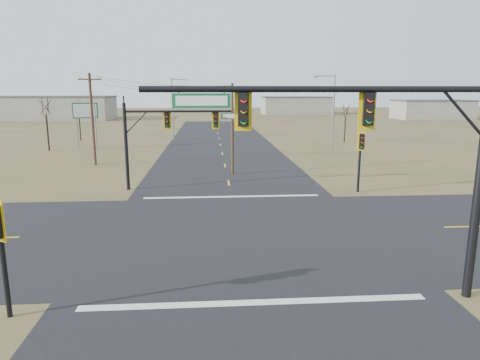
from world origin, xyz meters
name	(u,v)px	position (x,y,z in m)	size (l,w,h in m)	color
ground	(239,233)	(0.00, 0.00, 0.00)	(320.00, 320.00, 0.00)	brown
road_ew	(239,232)	(0.00, 0.00, 0.01)	(160.00, 14.00, 0.02)	black
road_ns	(239,232)	(0.00, 0.00, 0.01)	(14.00, 160.00, 0.02)	black
stop_bar_near	(255,302)	(0.00, -7.50, 0.03)	(12.00, 0.40, 0.01)	silver
stop_bar_far	(232,197)	(0.00, 7.50, 0.03)	(12.00, 0.40, 0.01)	silver
mast_arm_near	(381,138)	(4.07, -7.50, 5.67)	(11.35, 0.49, 7.83)	black
mast_arm_far	(170,127)	(-4.30, 10.32, 4.58)	(8.83, 0.42, 6.31)	black
pedestal_signal_ne	(361,148)	(9.19, 8.29, 3.21)	(0.65, 0.56, 4.39)	black
utility_pole_near	(232,127)	(0.50, 15.52, 4.10)	(1.91, 0.23, 7.78)	#452E1D
utility_pole_far	(92,118)	(-12.70, 21.43, 4.60)	(2.15, 0.25, 8.80)	#452E1D
highway_sign	(86,116)	(-16.72, 33.64, 4.04)	(2.86, 1.15, 5.68)	slate
streetlight_a	(332,110)	(12.34, 26.83, 5.02)	(2.50, 0.33, 8.94)	slate
streetlight_c	(174,106)	(-6.46, 40.97, 4.99)	(2.49, 0.40, 8.89)	slate
bare_tree_a	(45,106)	(-20.96, 32.23, 5.40)	(3.64, 3.64, 6.82)	black
bare_tree_b	(78,106)	(-20.19, 42.70, 5.00)	(2.78, 2.78, 6.25)	black
bare_tree_c	(346,110)	(17.49, 37.80, 4.57)	(2.55, 2.55, 5.82)	black
warehouse_left	(54,108)	(-40.00, 90.00, 2.75)	(28.00, 14.00, 5.50)	#A09B8E
warehouse_mid	(295,106)	(25.00, 110.00, 2.50)	(20.00, 12.00, 5.00)	#A09B8E
warehouse_right	(432,110)	(55.00, 85.00, 2.25)	(18.00, 10.00, 4.50)	#A09B8E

